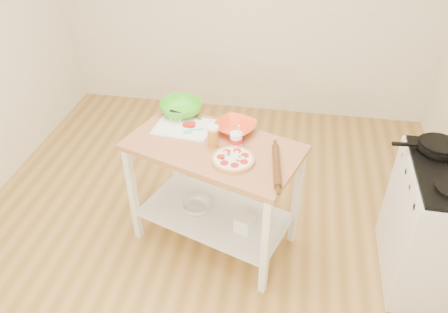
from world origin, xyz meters
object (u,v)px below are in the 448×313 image
orange_bowl (235,127)px  green_bowl (181,108)px  spatula (193,131)px  beer_pint (213,136)px  pizza (233,159)px  skillet (438,146)px  shelf_glass_bowl (197,206)px  gas_stove (447,228)px  shelf_bin (244,223)px  prep_island (214,174)px  cutting_board (183,126)px  yogurt_tub (236,140)px  rolling_pin (277,166)px  knife (181,114)px

orange_bowl → green_bowl: green_bowl is taller
spatula → beer_pint: size_ratio=0.93×
pizza → spatula: size_ratio=1.97×
skillet → green_bowl: (-1.78, 0.23, -0.03)m
spatula → shelf_glass_bowl: (0.03, -0.11, -0.62)m
gas_stove → orange_bowl: 1.58m
orange_bowl → shelf_bin: bearing=-68.8°
prep_island → gas_stove: bearing=-3.0°
gas_stove → spatula: bearing=174.1°
cutting_board → spatula: cutting_board is taller
spatula → yogurt_tub: (0.33, -0.12, 0.04)m
green_bowl → rolling_pin: 0.94m
prep_island → knife: (-0.31, 0.34, 0.27)m
orange_bowl → beer_pint: bearing=-120.5°
cutting_board → shelf_bin: bearing=-26.2°
rolling_pin → shelf_bin: bearing=161.9°
yogurt_tub → skillet: bearing=5.2°
orange_bowl → green_bowl: bearing=158.6°
shelf_bin → gas_stove: bearing=1.7°
pizza → rolling_pin: 0.28m
yogurt_tub → gas_stove: bearing=-3.9°
shelf_glass_bowl → shelf_bin: bearing=-20.4°
spatula → knife: size_ratio=0.54×
gas_stove → shelf_bin: 1.37m
pizza → shelf_glass_bowl: bearing=150.0°
skillet → spatula: 1.64m
prep_island → orange_bowl: 0.37m
green_bowl → shelf_bin: (0.56, -0.49, -0.63)m
gas_stove → skillet: (-0.15, 0.22, 0.50)m
spatula → rolling_pin: 0.70m
shelf_glass_bowl → pizza: bearing=-30.0°
pizza → beer_pint: size_ratio=1.83×
green_bowl → beer_pint: (0.32, -0.38, 0.03)m
cutting_board → beer_pint: size_ratio=2.77×
spatula → rolling_pin: bearing=-44.8°
green_bowl → orange_bowl: bearing=-21.4°
pizza → green_bowl: (-0.48, 0.52, 0.03)m
spatula → beer_pint: beer_pint is taller
shelf_bin → spatula: bearing=148.6°
knife → yogurt_tub: 0.57m
gas_stove → green_bowl: gas_stove is taller
gas_stove → shelf_glass_bowl: gas_stove is taller
pizza → knife: bearing=133.7°
prep_island → spatula: (-0.17, 0.13, 0.27)m
gas_stove → cutting_board: bearing=172.7°
orange_bowl → rolling_pin: (0.32, -0.39, -0.01)m
green_bowl → shelf_glass_bowl: (0.17, -0.35, -0.65)m
pizza → rolling_pin: bearing=-6.8°
yogurt_tub → beer_pint: bearing=-171.0°
skillet → pizza: skillet is taller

